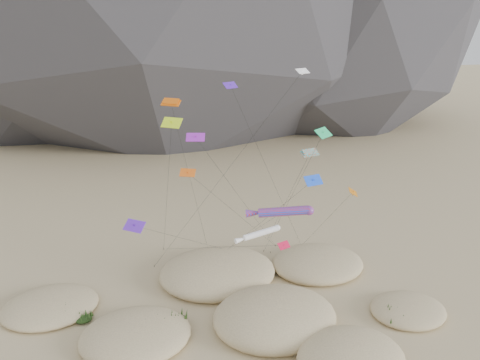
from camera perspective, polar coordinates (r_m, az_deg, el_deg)
ground at (r=54.99m, az=2.95°, el=-19.83°), size 500.00×500.00×0.00m
dunes at (r=57.67m, az=-1.16°, el=-16.67°), size 53.55×36.92×4.51m
dune_grass at (r=56.85m, az=1.73°, el=-17.20°), size 40.72×29.02×1.50m
kite_stakes at (r=72.98m, az=-0.46°, el=-8.79°), size 23.28×5.30×0.30m
rainbow_tube_kite at (r=54.70m, az=5.05°, el=-3.88°), size 7.69×20.24×14.05m
white_tube_kite at (r=57.89m, az=2.33°, el=-6.56°), size 6.22×15.39×10.01m
orange_parafoil at (r=59.25m, az=-8.36°, el=9.10°), size 6.72×9.81×25.05m
multi_parafoil at (r=60.49m, az=8.45°, el=3.16°), size 2.76×13.08×18.63m
delta_kites at (r=55.34m, az=0.92°, el=1.87°), size 30.00×19.59×28.40m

